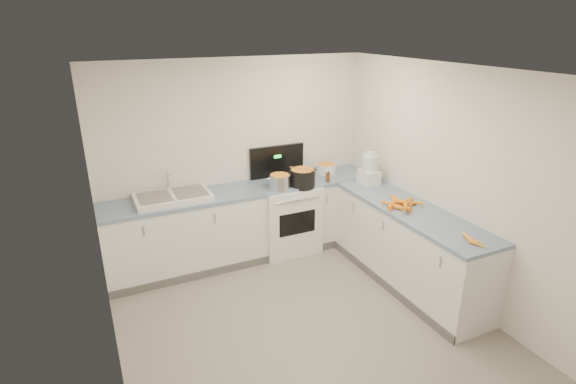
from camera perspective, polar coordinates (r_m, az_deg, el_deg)
name	(u,v)px	position (r m, az deg, el deg)	size (l,w,h in m)	color
floor	(308,330)	(4.70, 2.54, -17.08)	(3.50, 4.00, 0.00)	gray
ceiling	(313,73)	(3.73, 3.17, 14.87)	(3.50, 4.00, 0.00)	silver
wall_back	(237,158)	(5.79, -6.53, 4.26)	(3.50, 2.50, 0.00)	silver
wall_front	(489,354)	(2.72, 24.15, -18.31)	(3.50, 2.50, 0.00)	silver
wall_left	(103,256)	(3.65, -22.47, -7.51)	(4.00, 2.50, 0.00)	silver
wall_right	(456,187)	(5.07, 20.59, 0.61)	(4.00, 2.50, 0.00)	silver
counter_back	(247,223)	(5.79, -5.24, -3.91)	(3.50, 0.62, 0.94)	white
counter_right	(408,246)	(5.37, 15.01, -6.67)	(0.62, 2.20, 0.94)	white
stove	(286,215)	(5.97, -0.23, -3.00)	(0.76, 0.65, 1.36)	white
sink	(173,197)	(5.39, -14.42, -0.60)	(0.86, 0.52, 0.31)	white
steel_pot	(280,182)	(5.57, -1.04, 1.22)	(0.27, 0.27, 0.20)	silver
black_pot	(302,178)	(5.67, 1.84, 1.77)	(0.32, 0.32, 0.23)	black
wooden_spoon	(302,169)	(5.63, 1.85, 2.96)	(0.01, 0.01, 0.36)	#AD7A47
mixing_bowl	(326,169)	(6.17, 4.83, 2.98)	(0.28, 0.28, 0.13)	white
extract_bottle	(328,178)	(5.81, 5.11, 1.81)	(0.05, 0.05, 0.12)	#593319
spice_jar	(327,176)	(5.90, 4.99, 2.03)	(0.06, 0.06, 0.10)	#E5B266
food_processor	(369,170)	(5.78, 10.29, 2.71)	(0.22, 0.26, 0.42)	white
carrot_pile	(402,204)	(5.17, 14.22, -1.51)	(0.47, 0.46, 0.09)	orange
peeled_carrots	(474,241)	(4.57, 22.53, -5.79)	(0.11, 0.31, 0.04)	orange
peelings	(154,196)	(5.35, -16.67, -0.53)	(0.21, 0.27, 0.01)	tan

